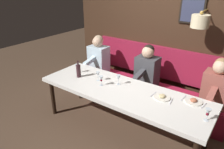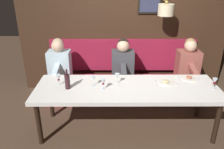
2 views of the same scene
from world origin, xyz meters
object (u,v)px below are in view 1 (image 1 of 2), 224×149
(wine_glass_3, at_px, (98,74))
(diner_near, at_px, (147,67))
(wine_glass_4, at_px, (101,79))
(wine_glass_1, at_px, (77,67))
(wine_glass_0, at_px, (208,112))
(diner_middle, at_px, (98,55))
(dining_table, at_px, (122,93))
(diner_nearest, at_px, (217,84))
(wine_glass_2, at_px, (119,78))
(wine_bottle, at_px, (79,71))

(wine_glass_3, bearing_deg, diner_near, -29.33)
(diner_near, height_order, wine_glass_4, diner_near)
(wine_glass_1, bearing_deg, wine_glass_0, -93.25)
(wine_glass_4, bearing_deg, diner_middle, 41.17)
(dining_table, bearing_deg, diner_nearest, -53.05)
(diner_near, bearing_deg, wine_glass_3, 150.67)
(diner_nearest, relative_size, wine_glass_2, 4.82)
(wine_glass_3, height_order, wine_bottle, wine_bottle)
(dining_table, xyz_separation_m, diner_near, (0.88, 0.02, 0.14))
(wine_glass_1, bearing_deg, wine_glass_2, -86.86)
(wine_glass_2, bearing_deg, diner_near, -9.02)
(diner_near, bearing_deg, wine_glass_4, 161.09)
(wine_glass_0, xyz_separation_m, wine_glass_2, (0.18, 1.40, 0.00))
(wine_glass_2, bearing_deg, dining_table, -130.02)
(wine_glass_3, bearing_deg, diner_middle, 38.91)
(wine_glass_3, xyz_separation_m, wine_bottle, (-0.08, 0.37, -0.00))
(diner_near, distance_m, wine_glass_3, 0.97)
(wine_glass_0, bearing_deg, dining_table, 87.44)
(wine_bottle, bearing_deg, wine_glass_0, -90.34)
(wine_glass_0, bearing_deg, diner_near, 53.77)
(diner_near, relative_size, wine_glass_4, 4.82)
(wine_bottle, bearing_deg, wine_glass_2, -77.17)
(diner_near, height_order, wine_glass_1, diner_near)
(dining_table, bearing_deg, diner_near, 1.56)
(dining_table, relative_size, wine_glass_0, 16.55)
(diner_near, xyz_separation_m, wine_bottle, (-0.93, 0.84, 0.04))
(dining_table, distance_m, wine_glass_0, 1.27)
(diner_near, xyz_separation_m, wine_glass_1, (-0.81, 1.00, 0.04))
(dining_table, height_order, wine_glass_4, wine_glass_4)
(wine_glass_4, xyz_separation_m, wine_bottle, (0.03, 0.52, 0.00))
(diner_near, xyz_separation_m, wine_glass_4, (-0.95, 0.33, 0.04))
(wine_glass_1, height_order, wine_glass_2, same)
(diner_middle, bearing_deg, wine_glass_4, -138.83)
(wine_glass_1, relative_size, wine_bottle, 0.55)
(wine_glass_0, height_order, wine_glass_4, same)
(dining_table, height_order, wine_glass_3, wine_glass_3)
(diner_near, height_order, wine_bottle, diner_near)
(diner_nearest, bearing_deg, wine_glass_2, 120.00)
(wine_glass_1, xyz_separation_m, wine_bottle, (-0.12, -0.15, 0.00))
(dining_table, relative_size, wine_glass_2, 16.55)
(diner_middle, distance_m, wine_glass_3, 1.09)
(wine_glass_3, relative_size, wine_bottle, 0.55)
(diner_nearest, bearing_deg, dining_table, 126.95)
(dining_table, relative_size, wine_glass_4, 16.55)
(wine_glass_0, relative_size, wine_glass_4, 1.00)
(wine_glass_1, relative_size, wine_glass_4, 1.00)
(diner_middle, xyz_separation_m, wine_bottle, (-0.93, -0.31, 0.04))
(wine_glass_0, distance_m, wine_bottle, 2.12)
(wine_glass_2, relative_size, wine_bottle, 0.55)
(wine_glass_0, height_order, wine_glass_3, same)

